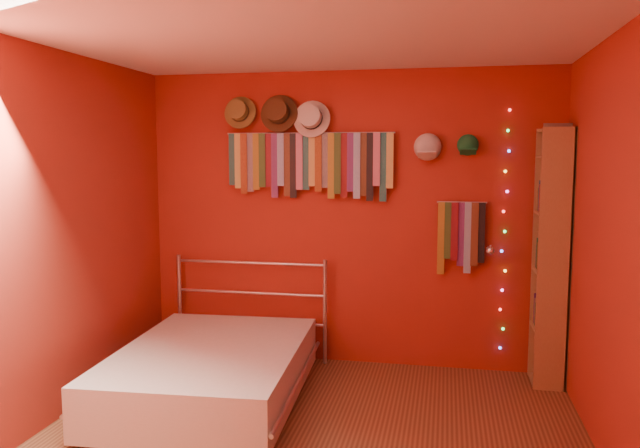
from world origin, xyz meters
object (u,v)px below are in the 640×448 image
Objects in this scene: bed at (211,371)px; reading_lamp at (490,250)px; tie_rack at (310,162)px; bookshelf at (556,256)px.

reading_lamp is at bearing 19.44° from bed.
tie_rack is 0.72× the size of bookshelf.
tie_rack is at bearing 174.32° from reading_lamp.
reading_lamp is 0.14× the size of bookshelf.
tie_rack is 2.11m from bookshelf.
bookshelf reaches higher than reading_lamp.
bookshelf is at bearing -4.47° from tie_rack.
reading_lamp is 0.49m from bookshelf.
bed is at bearing -157.43° from reading_lamp.
tie_rack is 1.65m from reading_lamp.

